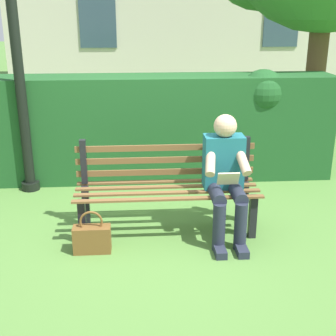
% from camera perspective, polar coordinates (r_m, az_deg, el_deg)
% --- Properties ---
extents(ground, '(60.00, 60.00, 0.00)m').
position_cam_1_polar(ground, '(4.60, -0.09, -7.96)').
color(ground, '#517F38').
extents(park_bench, '(1.79, 0.52, 0.91)m').
position_cam_1_polar(park_bench, '(4.48, -0.16, -2.25)').
color(park_bench, black).
rests_on(park_bench, ground).
extents(person_seated, '(0.44, 0.73, 1.19)m').
position_cam_1_polar(person_seated, '(4.32, 7.24, -0.80)').
color(person_seated, '#1E6672').
rests_on(person_seated, ground).
extents(hedge_backdrop, '(4.59, 0.69, 1.41)m').
position_cam_1_polar(hedge_backdrop, '(5.86, -1.54, 5.39)').
color(hedge_backdrop, '#1E5123').
rests_on(hedge_backdrop, ground).
extents(handbag, '(0.34, 0.14, 0.41)m').
position_cam_1_polar(handbag, '(4.23, -9.55, -8.70)').
color(handbag, brown).
rests_on(handbag, ground).
extents(lamp_post, '(0.32, 0.32, 3.29)m').
position_cam_1_polar(lamp_post, '(5.48, -19.04, 18.09)').
color(lamp_post, black).
rests_on(lamp_post, ground).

